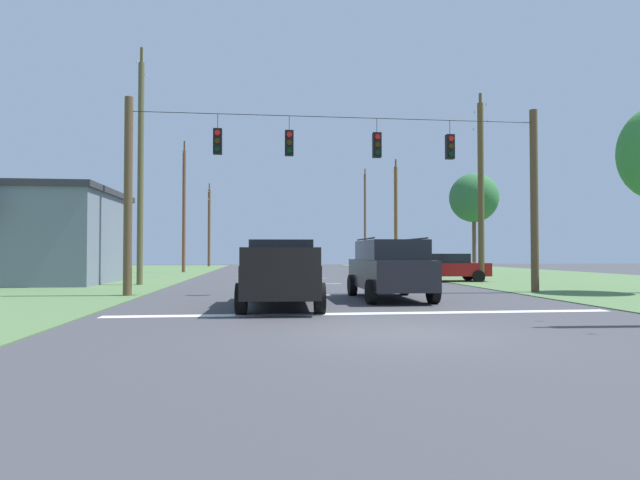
{
  "coord_description": "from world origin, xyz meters",
  "views": [
    {
      "loc": [
        -2.62,
        -9.98,
        1.57
      ],
      "look_at": [
        -0.38,
        10.63,
        2.08
      ],
      "focal_mm": 28.9,
      "sensor_mm": 36.0,
      "label": 1
    }
  ],
  "objects": [
    {
      "name": "ground_plane",
      "position": [
        0.0,
        0.0,
        0.0
      ],
      "size": [
        120.0,
        120.0,
        0.0
      ],
      "primitive_type": "plane",
      "color": "#3D3D42"
    },
    {
      "name": "shoulder_grass_right",
      "position": [
        14.95,
        15.0,
        0.01
      ],
      "size": [
        16.0,
        80.0,
        0.03
      ],
      "primitive_type": "cube",
      "color": "#507042",
      "rests_on": "ground"
    },
    {
      "name": "stop_bar_stripe",
      "position": [
        0.0,
        3.09,
        0.0
      ],
      "size": [
        13.2,
        0.45,
        0.01
      ],
      "primitive_type": "cube",
      "color": "white",
      "rests_on": "ground"
    },
    {
      "name": "lane_dash_0",
      "position": [
        0.0,
        9.09,
        0.0
      ],
      "size": [
        2.5,
        0.15,
        0.01
      ],
      "primitive_type": "cube",
      "rotation": [
        0.0,
        0.0,
        1.57
      ],
      "color": "white",
      "rests_on": "ground"
    },
    {
      "name": "lane_dash_1",
      "position": [
        0.0,
        15.9,
        0.0
      ],
      "size": [
        2.5,
        0.15,
        0.01
      ],
      "primitive_type": "cube",
      "rotation": [
        0.0,
        0.0,
        1.57
      ],
      "color": "white",
      "rests_on": "ground"
    },
    {
      "name": "lane_dash_2",
      "position": [
        0.0,
        21.36,
        0.0
      ],
      "size": [
        2.5,
        0.15,
        0.01
      ],
      "primitive_type": "cube",
      "rotation": [
        0.0,
        0.0,
        1.57
      ],
      "color": "white",
      "rests_on": "ground"
    },
    {
      "name": "overhead_signal_span",
      "position": [
        0.19,
        9.19,
        4.02
      ],
      "size": [
        15.77,
        0.31,
        7.22
      ],
      "color": "brown",
      "rests_on": "ground"
    },
    {
      "name": "pickup_truck",
      "position": [
        -2.12,
        5.15,
        0.97
      ],
      "size": [
        2.45,
        5.47,
        1.95
      ],
      "color": "black",
      "rests_on": "ground"
    },
    {
      "name": "suv_black",
      "position": [
        1.59,
        7.02,
        1.06
      ],
      "size": [
        2.23,
        4.81,
        2.05
      ],
      "color": "black",
      "rests_on": "ground"
    },
    {
      "name": "distant_car_crossing_white",
      "position": [
        6.31,
        26.69,
        0.79
      ],
      "size": [
        4.42,
        2.26,
        1.52
      ],
      "color": "silver",
      "rests_on": "ground"
    },
    {
      "name": "distant_car_oncoming",
      "position": [
        7.27,
        17.06,
        0.79
      ],
      "size": [
        4.44,
        2.32,
        1.52
      ],
      "color": "maroon",
      "rests_on": "ground"
    },
    {
      "name": "utility_pole_mid_right",
      "position": [
        8.81,
        16.13,
        5.0
      ],
      "size": [
        0.32,
        1.83,
        10.07
      ],
      "color": "brown",
      "rests_on": "ground"
    },
    {
      "name": "utility_pole_far_right",
      "position": [
        8.64,
        33.18,
        4.73
      ],
      "size": [
        0.31,
        1.77,
        9.63
      ],
      "color": "brown",
      "rests_on": "ground"
    },
    {
      "name": "utility_pole_near_left",
      "position": [
        8.92,
        48.12,
        5.5
      ],
      "size": [
        0.27,
        1.75,
        11.25
      ],
      "color": "brown",
      "rests_on": "ground"
    },
    {
      "name": "utility_pole_far_left",
      "position": [
        -8.58,
        15.64,
        5.6
      ],
      "size": [
        0.28,
        1.92,
        11.58
      ],
      "color": "brown",
      "rests_on": "ground"
    },
    {
      "name": "utility_pole_distant_right",
      "position": [
        -8.98,
        31.84,
        5.07
      ],
      "size": [
        0.27,
        1.97,
        10.5
      ],
      "color": "brown",
      "rests_on": "ground"
    },
    {
      "name": "utility_pole_distant_left",
      "position": [
        -8.87,
        49.81,
        4.65
      ],
      "size": [
        0.31,
        1.86,
        9.52
      ],
      "color": "brown",
      "rests_on": "ground"
    },
    {
      "name": "tree_roadside_far_right",
      "position": [
        12.28,
        25.26,
        5.48
      ],
      "size": [
        3.46,
        3.46,
        7.25
      ],
      "color": "brown",
      "rests_on": "ground"
    },
    {
      "name": "roadside_store",
      "position": [
        -15.1,
        17.73,
        2.43
      ],
      "size": [
        9.59,
        8.94,
        4.83
      ],
      "color": "slate",
      "rests_on": "ground"
    }
  ]
}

